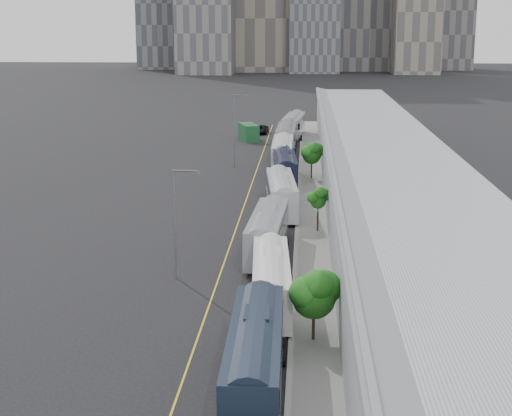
# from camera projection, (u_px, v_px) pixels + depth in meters

# --- Properties ---
(sidewalk) EXTENTS (10.00, 170.00, 0.12)m
(sidewalk) POSITION_uv_depth(u_px,v_px,m) (349.00, 231.00, 72.08)
(sidewalk) COLOR gray
(sidewalk) RESTS_ON ground
(lane_line) EXTENTS (0.12, 160.00, 0.02)m
(lane_line) POSITION_uv_depth(u_px,v_px,m) (236.00, 230.00, 72.74)
(lane_line) COLOR gold
(lane_line) RESTS_ON ground
(depot) EXTENTS (12.45, 160.40, 7.20)m
(depot) POSITION_uv_depth(u_px,v_px,m) (394.00, 195.00, 71.06)
(depot) COLOR gray
(depot) RESTS_ON ground
(bus_1) EXTENTS (2.96, 13.34, 3.89)m
(bus_1) POSITION_uv_depth(u_px,v_px,m) (255.00, 364.00, 39.93)
(bus_1) COLOR #162032
(bus_1) RESTS_ON ground
(bus_2) EXTENTS (3.13, 12.26, 3.55)m
(bus_2) POSITION_uv_depth(u_px,v_px,m) (271.00, 286.00, 52.43)
(bus_2) COLOR white
(bus_2) RESTS_ON ground
(bus_3) EXTENTS (3.16, 12.83, 3.72)m
(bus_3) POSITION_uv_depth(u_px,v_px,m) (268.00, 236.00, 64.50)
(bus_3) COLOR gray
(bus_3) RESTS_ON ground
(bus_4) EXTENTS (3.68, 13.13, 3.79)m
(bus_4) POSITION_uv_depth(u_px,v_px,m) (281.00, 197.00, 79.13)
(bus_4) COLOR silver
(bus_4) RESTS_ON ground
(bus_5) EXTENTS (3.37, 13.06, 3.78)m
(bus_5) POSITION_uv_depth(u_px,v_px,m) (285.00, 171.00, 93.68)
(bus_5) COLOR black
(bus_5) RESTS_ON ground
(bus_6) EXTENTS (2.94, 13.21, 3.86)m
(bus_6) POSITION_uv_depth(u_px,v_px,m) (282.00, 155.00, 104.71)
(bus_6) COLOR white
(bus_6) RESTS_ON ground
(bus_7) EXTENTS (3.04, 13.75, 4.01)m
(bus_7) POSITION_uv_depth(u_px,v_px,m) (286.00, 139.00, 118.94)
(bus_7) COLOR gray
(bus_7) RESTS_ON ground
(bus_8) EXTENTS (3.89, 13.88, 4.00)m
(bus_8) POSITION_uv_depth(u_px,v_px,m) (293.00, 127.00, 133.14)
(bus_8) COLOR #9DA0A7
(bus_8) RESTS_ON ground
(tree_1) EXTENTS (2.64, 2.64, 4.51)m
(tree_1) POSITION_uv_depth(u_px,v_px,m) (314.00, 291.00, 46.26)
(tree_1) COLOR black
(tree_1) RESTS_ON ground
(tree_2) EXTENTS (1.45, 1.45, 3.88)m
(tree_2) POSITION_uv_depth(u_px,v_px,m) (318.00, 199.00, 71.23)
(tree_2) COLOR black
(tree_2) RESTS_ON ground
(tree_3) EXTENTS (2.30, 2.30, 4.52)m
(tree_3) POSITION_uv_depth(u_px,v_px,m) (312.00, 152.00, 96.19)
(tree_3) COLOR black
(tree_3) RESTS_ON ground
(street_lamp_near) EXTENTS (2.04, 0.22, 8.29)m
(street_lamp_near) POSITION_uv_depth(u_px,v_px,m) (177.00, 216.00, 57.69)
(street_lamp_near) COLOR #59595E
(street_lamp_near) RESTS_ON ground
(street_lamp_far) EXTENTS (2.04, 0.22, 9.71)m
(street_lamp_far) POSITION_uv_depth(u_px,v_px,m) (235.00, 126.00, 103.73)
(street_lamp_far) COLOR #59595E
(street_lamp_far) RESTS_ON ground
(shipping_container) EXTENTS (3.96, 6.37, 2.73)m
(shipping_container) POSITION_uv_depth(u_px,v_px,m) (249.00, 132.00, 129.43)
(shipping_container) COLOR #164824
(shipping_container) RESTS_ON ground
(suv) EXTENTS (2.69, 5.36, 1.46)m
(suv) POSITION_uv_depth(u_px,v_px,m) (261.00, 130.00, 137.86)
(suv) COLOR black
(suv) RESTS_ON ground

